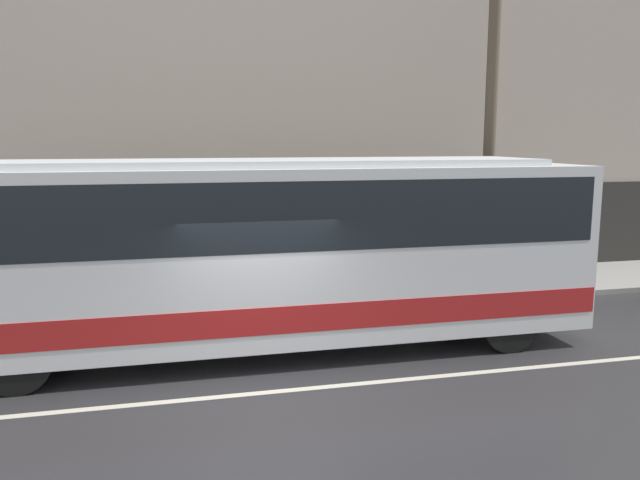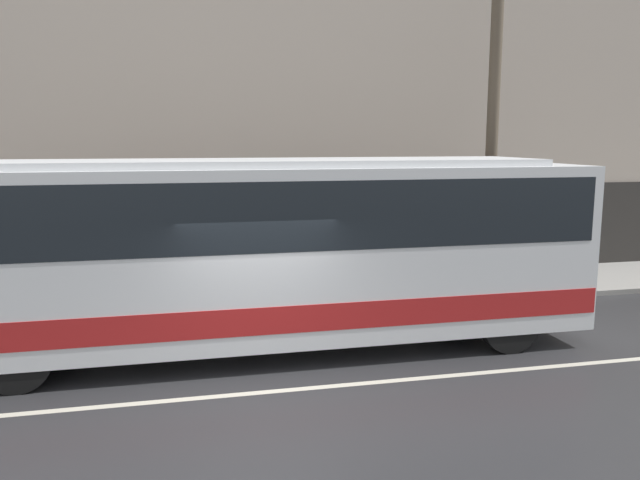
% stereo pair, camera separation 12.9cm
% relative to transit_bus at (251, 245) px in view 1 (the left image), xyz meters
% --- Properties ---
extents(ground_plane, '(60.00, 60.00, 0.00)m').
position_rel_transit_bus_xyz_m(ground_plane, '(-0.03, -1.94, -1.92)').
color(ground_plane, '#2D2D30').
extents(sidewalk, '(60.00, 3.07, 0.13)m').
position_rel_transit_bus_xyz_m(sidewalk, '(-0.03, 3.60, -1.86)').
color(sidewalk, gray).
rests_on(sidewalk, ground_plane).
extents(building_facade, '(60.00, 0.35, 10.07)m').
position_rel_transit_bus_xyz_m(building_facade, '(-0.03, 5.27, 2.94)').
color(building_facade, '#B7A899').
rests_on(building_facade, ground_plane).
extents(lane_stripe, '(54.00, 0.14, 0.01)m').
position_rel_transit_bus_xyz_m(lane_stripe, '(-0.03, -1.94, -1.92)').
color(lane_stripe, beige).
rests_on(lane_stripe, ground_plane).
extents(transit_bus, '(12.12, 2.53, 3.41)m').
position_rel_transit_bus_xyz_m(transit_bus, '(0.00, 0.00, 0.00)').
color(transit_bus, white).
rests_on(transit_bus, ground_plane).
extents(utility_pole_near, '(0.28, 0.28, 7.58)m').
position_rel_transit_bus_xyz_m(utility_pole_near, '(5.94, 2.63, 2.00)').
color(utility_pole_near, brown).
rests_on(utility_pole_near, sidewalk).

